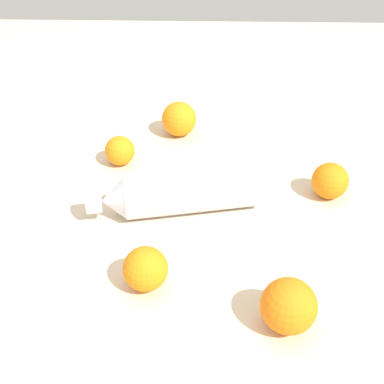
% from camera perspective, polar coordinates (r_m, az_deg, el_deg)
% --- Properties ---
extents(ground_plane, '(2.40, 2.40, 0.00)m').
position_cam_1_polar(ground_plane, '(0.93, -0.14, -3.01)').
color(ground_plane, beige).
extents(water_bottle, '(0.14, 0.32, 0.08)m').
position_cam_1_polar(water_bottle, '(0.93, -1.56, -0.16)').
color(water_bottle, silver).
rests_on(water_bottle, ground_plane).
extents(orange_0, '(0.07, 0.07, 0.07)m').
position_cam_1_polar(orange_0, '(0.78, -5.29, -8.66)').
color(orange_0, orange).
rests_on(orange_0, ground_plane).
extents(orange_1, '(0.08, 0.08, 0.08)m').
position_cam_1_polar(orange_1, '(0.73, 10.89, -12.55)').
color(orange_1, orange).
rests_on(orange_1, ground_plane).
extents(orange_2, '(0.06, 0.06, 0.06)m').
position_cam_1_polar(orange_2, '(1.08, -8.18, 4.65)').
color(orange_2, orange).
rests_on(orange_2, ground_plane).
extents(orange_3, '(0.08, 0.08, 0.08)m').
position_cam_1_polar(orange_3, '(1.18, -1.48, 8.26)').
color(orange_3, orange).
rests_on(orange_3, ground_plane).
extents(orange_4, '(0.07, 0.07, 0.07)m').
position_cam_1_polar(orange_4, '(1.00, 15.36, 1.23)').
color(orange_4, orange).
rests_on(orange_4, ground_plane).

